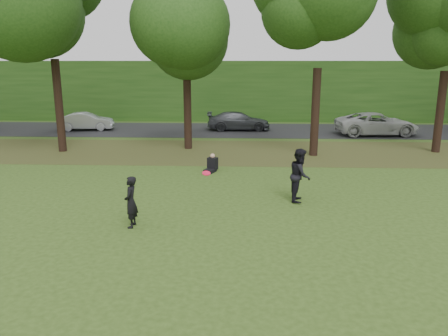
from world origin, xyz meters
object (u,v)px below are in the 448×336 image
(frisbee, at_px, (206,173))
(seated_person, at_px, (212,165))
(player_right, at_px, (300,175))
(player_left, at_px, (131,202))

(frisbee, height_order, seated_person, frisbee)
(player_right, height_order, frisbee, player_right)
(frisbee, bearing_deg, player_left, -158.33)
(frisbee, bearing_deg, player_right, 30.95)
(player_right, bearing_deg, seated_person, 50.05)
(frisbee, relative_size, seated_person, 0.36)
(player_right, height_order, seated_person, player_right)
(seated_person, bearing_deg, player_right, -27.17)
(player_right, relative_size, frisbee, 6.47)
(player_left, height_order, seated_person, player_left)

